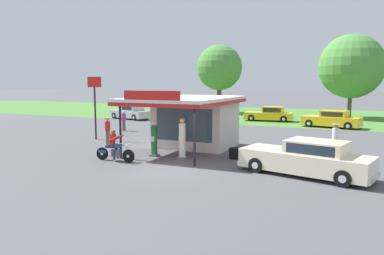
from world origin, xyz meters
The scene contains 18 objects.
ground_plane centered at (0.00, 0.00, 0.00)m, with size 300.00×300.00×0.00m, color #4C4C51.
grass_verge_strip centered at (0.00, 30.00, 0.00)m, with size 120.00×24.00×0.01m, color #477A33.
service_station_kiosk centered at (-1.39, 5.73, 1.77)m, with size 5.06×7.32×3.51m.
gas_pump_nearside centered at (-2.22, 2.46, 0.86)m, with size 0.44×0.44×1.90m.
gas_pump_offside centered at (-0.56, 2.46, 0.97)m, with size 0.44×0.44×2.11m.
motorcycle_with_rider centered at (-3.38, 0.54, 0.65)m, with size 2.20×0.70×1.58m.
featured_classic_sedan centered at (5.72, 1.51, 0.71)m, with size 5.81×3.04×1.53m.
parked_car_back_row_centre_left centered at (-14.55, 18.65, 0.68)m, with size 5.19×3.02×1.52m.
parked_car_back_row_far_right centered at (-0.62, 22.72, 0.67)m, with size 5.00×2.14×1.47m.
parked_car_second_row_spare centered at (5.48, 19.69, 0.68)m, with size 5.21×2.86×1.48m.
parked_car_back_row_centre centered at (-7.14, 21.25, 0.67)m, with size 5.02×1.93×1.49m.
bystander_standing_back_lot centered at (6.56, 6.20, 0.96)m, with size 0.39×0.39×1.77m.
bystander_strolling_foreground centered at (-6.85, 4.58, 0.90)m, with size 0.37×0.37×1.67m.
bystander_chatting_near_pumps centered at (-9.63, 10.33, 0.85)m, with size 0.34×0.34×1.62m.
tree_oak_centre centered at (-8.81, 30.25, 5.64)m, with size 5.76×5.76×8.64m.
tree_oak_left centered at (6.50, 29.28, 5.45)m, with size 6.88×6.88×9.03m.
roadside_pole_sign centered at (-8.79, 5.81, 2.95)m, with size 1.10×0.12×4.28m.
spare_tire_stack centered at (1.89, 3.64, 0.27)m, with size 0.60×0.60×0.54m.
Camera 1 is at (7.64, -14.34, 3.92)m, focal length 34.60 mm.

